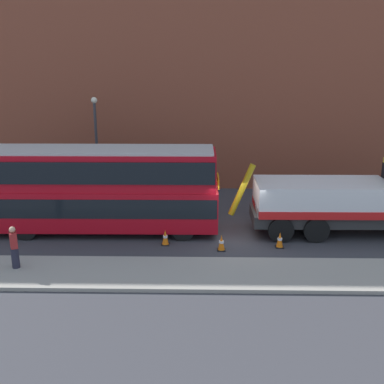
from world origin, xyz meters
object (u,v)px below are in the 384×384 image
Objects in this scene: traffic_cone_near_bus at (165,238)px; traffic_cone_near_truck at (280,240)px; traffic_cone_midway at (221,243)px; recovery_tow_truck at (359,198)px; double_decker_bus at (100,187)px; street_lamp at (96,138)px; pedestrian_onlooker at (14,248)px.

traffic_cone_near_bus and traffic_cone_near_truck have the same top height.
recovery_tow_truck is at bearing 18.52° from traffic_cone_midway.
street_lamp reaches higher than double_decker_bus.
recovery_tow_truck is at bearing -0.39° from double_decker_bus.
traffic_cone_near_truck is (10.74, 2.56, -0.64)m from pedestrian_onlooker.
recovery_tow_truck is 4.53m from traffic_cone_near_truck.
street_lamp reaches higher than traffic_cone_near_bus.
double_decker_bus is 8.61m from traffic_cone_near_truck.
double_decker_bus is at bearing 158.86° from traffic_cone_midway.
pedestrian_onlooker is 11.06m from traffic_cone_near_truck.
recovery_tow_truck is 12.13m from double_decker_bus.
recovery_tow_truck is 14.10× the size of traffic_cone_near_bus.
traffic_cone_midway is at bearing -161.88° from recovery_tow_truck.
recovery_tow_truck is 14.89m from street_lamp.
double_decker_bus is at bearing 167.64° from traffic_cone_near_truck.
traffic_cone_midway and traffic_cone_near_truck have the same top height.
pedestrian_onlooker is 2.38× the size of traffic_cone_near_truck.
traffic_cone_near_truck is at bearing -39.04° from street_lamp.
double_decker_bus is 4.00m from traffic_cone_near_bus.
traffic_cone_near_truck is (-3.91, -1.80, -1.42)m from recovery_tow_truck.
traffic_cone_midway is (5.62, -2.17, -1.89)m from double_decker_bus.
traffic_cone_near_bus is 2.54m from traffic_cone_midway.
double_decker_bus is 6.47× the size of pedestrian_onlooker.
traffic_cone_midway is at bearing -11.22° from pedestrian_onlooker.
pedestrian_onlooker is 0.29× the size of street_lamp.
street_lamp is at bearing 155.70° from recovery_tow_truck.
double_decker_bus is at bearing 33.59° from pedestrian_onlooker.
recovery_tow_truck is 9.23m from traffic_cone_near_bus.
recovery_tow_truck is 1.74× the size of street_lamp.
recovery_tow_truck is 5.94× the size of pedestrian_onlooker.
traffic_cone_near_bus is (5.68, 2.76, -0.64)m from pedestrian_onlooker.
traffic_cone_midway is at bearing -49.30° from street_lamp.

